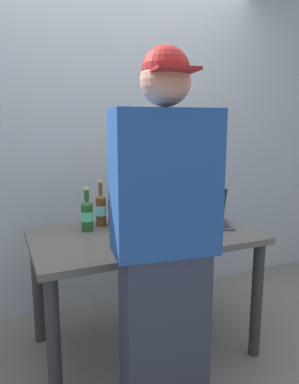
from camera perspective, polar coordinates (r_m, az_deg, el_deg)
The scene contains 10 objects.
ground_plane at distance 2.54m, azimuth -0.93°, elevation -23.33°, with size 8.00×8.00×0.00m, color slate.
desk at distance 2.24m, azimuth -0.98°, elevation -9.32°, with size 1.33×0.81×0.77m.
laptop at distance 2.43m, azimuth 8.86°, elevation -3.74°, with size 0.42×0.44×0.23m.
beer_bottle_green at distance 2.36m, azimuth -5.82°, elevation -2.83°, with size 0.07×0.07×0.29m.
beer_bottle_dark at distance 2.25m, azimuth -9.88°, elevation -3.55°, with size 0.07×0.07×0.27m.
beer_bottle_brown at distance 2.26m, azimuth -5.38°, elevation -3.21°, with size 0.06×0.06×0.29m.
beer_bottle_amber at distance 2.35m, azimuth -7.73°, elevation -2.70°, with size 0.07×0.07×0.30m.
person_figure at distance 1.58m, azimuth 2.34°, elevation -9.60°, with size 0.47×0.33×1.73m.
coffee_mug at distance 2.02m, azimuth 0.69°, elevation -6.51°, with size 0.11×0.07×0.10m.
back_wall at distance 2.85m, azimuth -7.04°, elevation 8.12°, with size 6.00×0.10×2.60m, color #99A3AD.
Camera 1 is at (-0.80, -1.95, 1.42)m, focal length 33.55 mm.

